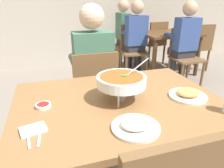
{
  "coord_description": "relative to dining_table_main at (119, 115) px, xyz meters",
  "views": [
    {
      "loc": [
        -0.38,
        -1.08,
        1.36
      ],
      "look_at": [
        0.0,
        0.15,
        0.81
      ],
      "focal_mm": 32.92,
      "sensor_mm": 36.0,
      "label": 1
    }
  ],
  "objects": [
    {
      "name": "chair_diner_main",
      "position": [
        -0.0,
        0.75,
        -0.14
      ],
      "size": [
        0.44,
        0.44,
        0.9
      ],
      "color": "brown",
      "rests_on": "ground_plane"
    },
    {
      "name": "patron_bg_right",
      "position": [
        1.09,
        2.84,
        0.09
      ],
      "size": [
        0.45,
        0.4,
        1.31
      ],
      "color": "#2D2D38",
      "rests_on": "ground_plane"
    },
    {
      "name": "diner_main",
      "position": [
        0.0,
        0.79,
        0.09
      ],
      "size": [
        0.4,
        0.45,
        1.31
      ],
      "color": "#2D2D38",
      "rests_on": "ground_plane"
    },
    {
      "name": "spoon_utensil",
      "position": [
        -0.47,
        -0.23,
        0.11
      ],
      "size": [
        0.02,
        0.17,
        0.01
      ],
      "primitive_type": "cube",
      "rotation": [
        0.0,
        0.0,
        -0.05
      ],
      "color": "silver",
      "rests_on": "dining_table_main"
    },
    {
      "name": "chair_bg_left",
      "position": [
        1.08,
        2.37,
        -0.14
      ],
      "size": [
        0.49,
        0.49,
        0.9
      ],
      "color": "brown",
      "rests_on": "ground_plane"
    },
    {
      "name": "curry_bowl",
      "position": [
        0.01,
        -0.0,
        0.24
      ],
      "size": [
        0.33,
        0.3,
        0.26
      ],
      "color": "silver",
      "rests_on": "dining_table_main"
    },
    {
      "name": "chair_bg_corner",
      "position": [
        2.36,
        2.17,
        -0.14
      ],
      "size": [
        0.46,
        0.46,
        0.9
      ],
      "color": "brown",
      "rests_on": "ground_plane"
    },
    {
      "name": "dining_table_far",
      "position": [
        1.73,
        2.26,
        -0.03
      ],
      "size": [
        1.0,
        0.8,
        0.76
      ],
      "color": "#51331C",
      "rests_on": "ground_plane"
    },
    {
      "name": "rice_plate",
      "position": [
        -0.02,
        -0.31,
        0.13
      ],
      "size": [
        0.24,
        0.24,
        0.06
      ],
      "color": "white",
      "rests_on": "dining_table_main"
    },
    {
      "name": "napkin_folded",
      "position": [
        -0.5,
        -0.18,
        0.11
      ],
      "size": [
        0.14,
        0.11,
        0.02
      ],
      "primitive_type": "cube",
      "rotation": [
        0.0,
        0.0,
        0.24
      ],
      "color": "white",
      "rests_on": "dining_table_main"
    },
    {
      "name": "patron_bg_left",
      "position": [
        1.1,
        2.32,
        0.09
      ],
      "size": [
        0.4,
        0.45,
        1.31
      ],
      "color": "#2D2D38",
      "rests_on": "ground_plane"
    },
    {
      "name": "appetizer_plate",
      "position": [
        0.44,
        -0.09,
        0.13
      ],
      "size": [
        0.24,
        0.24,
        0.06
      ],
      "color": "white",
      "rests_on": "dining_table_main"
    },
    {
      "name": "sauce_dish",
      "position": [
        -0.45,
        0.05,
        0.12
      ],
      "size": [
        0.09,
        0.09,
        0.02
      ],
      "color": "white",
      "rests_on": "dining_table_main"
    },
    {
      "name": "dining_table_main",
      "position": [
        0.0,
        0.0,
        0.0
      ],
      "size": [
        1.28,
        0.94,
        0.76
      ],
      "color": "brown",
      "rests_on": "ground_plane"
    },
    {
      "name": "chair_bg_middle",
      "position": [
        1.71,
        1.72,
        -0.14
      ],
      "size": [
        0.45,
        0.45,
        0.9
      ],
      "color": "brown",
      "rests_on": "ground_plane"
    },
    {
      "name": "fork_utensil",
      "position": [
        -0.52,
        -0.23,
        0.11
      ],
      "size": [
        0.03,
        0.17,
        0.01
      ],
      "primitive_type": "cube",
      "rotation": [
        0.0,
        0.0,
        0.13
      ],
      "color": "silver",
      "rests_on": "dining_table_main"
    },
    {
      "name": "chair_bg_right",
      "position": [
        1.16,
        2.79,
        -0.14
      ],
      "size": [
        0.48,
        0.48,
        0.9
      ],
      "color": "brown",
      "rests_on": "ground_plane"
    },
    {
      "name": "patron_bg_middle",
      "position": [
        1.69,
        1.73,
        0.09
      ],
      "size": [
        0.4,
        0.45,
        1.31
      ],
      "color": "#2D2D38",
      "rests_on": "ground_plane"
    },
    {
      "name": "chair_bg_window",
      "position": [
        1.75,
        2.79,
        -0.14
      ],
      "size": [
        0.49,
        0.49,
        0.9
      ],
      "color": "brown",
      "rests_on": "ground_plane"
    }
  ]
}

